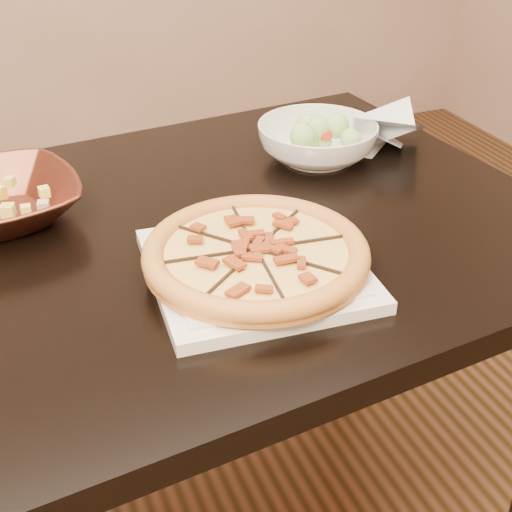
% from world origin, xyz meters
% --- Properties ---
extents(dining_table, '(1.34, 0.93, 0.75)m').
position_xyz_m(dining_table, '(-0.04, 0.00, 0.64)').
color(dining_table, black).
rests_on(dining_table, floor).
extents(plate, '(0.30, 0.30, 0.02)m').
position_xyz_m(plate, '(0.07, -0.15, 0.76)').
color(plate, silver).
rests_on(plate, dining_table).
extents(pizza, '(0.30, 0.30, 0.03)m').
position_xyz_m(pizza, '(0.07, -0.15, 0.78)').
color(pizza, orange).
rests_on(pizza, plate).
extents(salad_bowl, '(0.27, 0.27, 0.07)m').
position_xyz_m(salad_bowl, '(0.32, 0.17, 0.78)').
color(salad_bowl, white).
rests_on(salad_bowl, dining_table).
extents(salad, '(0.09, 0.10, 0.04)m').
position_xyz_m(salad, '(0.32, 0.17, 0.83)').
color(salad, '#B1DD72').
rests_on(salad, salad_bowl).
extents(cling_film, '(0.16, 0.13, 0.05)m').
position_xyz_m(cling_film, '(0.46, 0.17, 0.78)').
color(cling_film, white).
rests_on(cling_film, dining_table).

